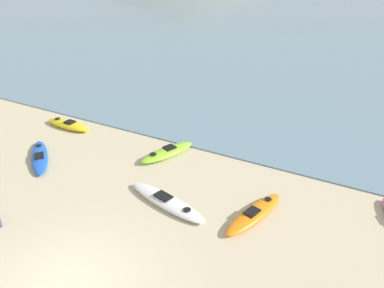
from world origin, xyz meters
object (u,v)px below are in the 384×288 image
kayak_on_sand_3 (40,157)px  kayak_on_sand_4 (254,213)px  kayak_on_sand_5 (167,202)px  kayak_on_sand_0 (68,125)px  kayak_on_sand_2 (167,152)px

kayak_on_sand_3 → kayak_on_sand_4: kayak_on_sand_4 is taller
kayak_on_sand_4 → kayak_on_sand_5: (-2.92, -0.81, -0.01)m
kayak_on_sand_3 → kayak_on_sand_4: (9.36, 0.68, 0.02)m
kayak_on_sand_3 → kayak_on_sand_0: bearing=113.0°
kayak_on_sand_2 → kayak_on_sand_5: kayak_on_sand_2 is taller
kayak_on_sand_4 → kayak_on_sand_5: 3.03m
kayak_on_sand_2 → kayak_on_sand_3: bearing=-148.3°
kayak_on_sand_2 → kayak_on_sand_4: bearing=-24.6°
kayak_on_sand_4 → kayak_on_sand_0: bearing=167.9°
kayak_on_sand_2 → kayak_on_sand_5: bearing=-58.5°
kayak_on_sand_2 → kayak_on_sand_4: kayak_on_sand_2 is taller
kayak_on_sand_2 → kayak_on_sand_0: bearing=179.1°
kayak_on_sand_4 → kayak_on_sand_5: bearing=-164.5°
kayak_on_sand_0 → kayak_on_sand_4: size_ratio=0.89×
kayak_on_sand_2 → kayak_on_sand_5: 3.50m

